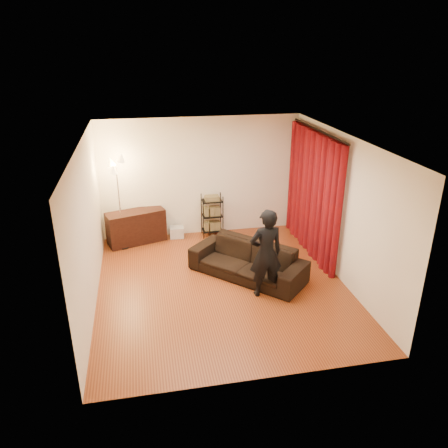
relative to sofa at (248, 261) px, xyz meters
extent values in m
plane|color=brown|center=(-0.55, -0.25, -0.32)|extent=(5.00, 5.00, 0.00)
plane|color=white|center=(-0.55, -0.25, 2.38)|extent=(5.00, 5.00, 0.00)
plane|color=white|center=(-0.55, 2.25, 1.03)|extent=(5.00, 0.00, 5.00)
plane|color=white|center=(-0.55, -2.75, 1.03)|extent=(5.00, 0.00, 5.00)
plane|color=white|center=(-2.80, -0.25, 1.03)|extent=(0.00, 5.00, 5.00)
plane|color=white|center=(1.70, -0.25, 1.03)|extent=(0.00, 5.00, 5.00)
cylinder|color=black|center=(1.60, 0.87, 2.26)|extent=(0.04, 2.65, 0.04)
imported|color=black|center=(0.00, 0.00, 0.00)|extent=(2.18, 2.18, 0.65)
imported|color=black|center=(0.14, -0.70, 0.49)|extent=(0.62, 0.43, 1.62)
cube|color=black|center=(-2.07, 1.97, 0.04)|extent=(1.35, 0.83, 0.74)
camera|label=1|loc=(-1.86, -7.16, 3.86)|focal=35.00mm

